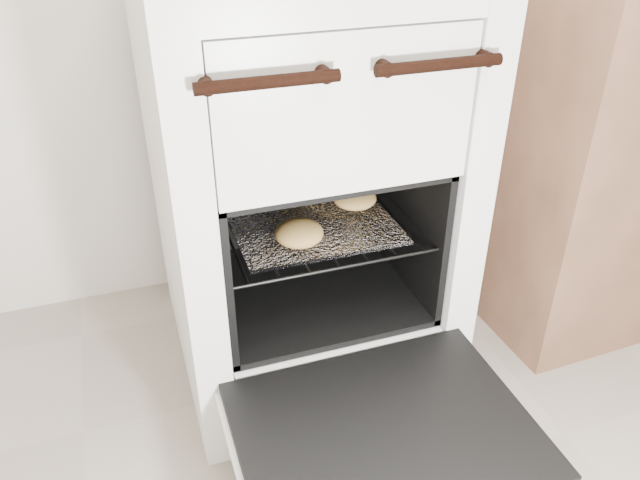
{
  "coord_description": "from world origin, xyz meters",
  "views": [
    {
      "loc": [
        -0.48,
        -0.03,
        1.07
      ],
      "look_at": [
        -0.12,
        1.02,
        0.4
      ],
      "focal_mm": 35.0,
      "sensor_mm": 36.0,
      "label": 1
    }
  ],
  "objects": [
    {
      "name": "counter",
      "position": [
        0.84,
        1.2,
        0.47
      ],
      "size": [
        0.96,
        0.66,
        0.94
      ],
      "primitive_type": "cube",
      "rotation": [
        0.0,
        0.0,
        0.04
      ],
      "color": "brown",
      "rests_on": "ground"
    },
    {
      "name": "stove",
      "position": [
        -0.12,
        1.17,
        0.45
      ],
      "size": [
        0.6,
        0.67,
        0.92
      ],
      "color": "silver",
      "rests_on": "ground"
    },
    {
      "name": "oven_rack",
      "position": [
        -0.12,
        1.1,
        0.41
      ],
      "size": [
        0.44,
        0.42,
        0.01
      ],
      "color": "black",
      "rests_on": "stove"
    },
    {
      "name": "baked_rolls",
      "position": [
        -0.11,
        1.1,
        0.44
      ],
      "size": [
        0.29,
        0.32,
        0.05
      ],
      "color": "tan",
      "rests_on": "foil_sheet"
    },
    {
      "name": "oven_door",
      "position": [
        -0.12,
        0.66,
        0.2
      ],
      "size": [
        0.54,
        0.42,
        0.04
      ],
      "color": "black",
      "rests_on": "stove"
    },
    {
      "name": "foil_sheet",
      "position": [
        -0.12,
        1.08,
        0.41
      ],
      "size": [
        0.34,
        0.3,
        0.01
      ],
      "primitive_type": "cube",
      "color": "silver",
      "rests_on": "oven_rack"
    }
  ]
}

